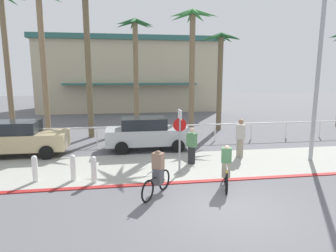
{
  "coord_description": "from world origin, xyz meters",
  "views": [
    {
      "loc": [
        -3.02,
        -7.51,
        3.86
      ],
      "look_at": [
        -0.93,
        6.0,
        1.43
      ],
      "focal_mm": 30.61,
      "sensor_mm": 36.0,
      "label": 1
    }
  ],
  "objects": [
    {
      "name": "curb_paint",
      "position": [
        0.0,
        2.2,
        0.01
      ],
      "size": [
        44.0,
        0.24,
        0.03
      ],
      "primitive_type": "cube",
      "color": "maroon",
      "rests_on": "ground"
    },
    {
      "name": "palm_tree_4",
      "position": [
        -2.08,
        13.49,
        5.76
      ],
      "size": [
        2.78,
        3.3,
        7.79
      ],
      "color": "#756047",
      "rests_on": "ground"
    },
    {
      "name": "palm_tree_1",
      "position": [
        -10.64,
        13.36,
        6.41
      ],
      "size": [
        2.94,
        2.97,
        9.19
      ],
      "color": "#756047",
      "rests_on": "ground"
    },
    {
      "name": "car_silver_1",
      "position": [
        -1.84,
        7.2,
        0.87
      ],
      "size": [
        4.4,
        2.02,
        1.69
      ],
      "color": "#B2B7BC",
      "rests_on": "ground"
    },
    {
      "name": "palm_tree_5",
      "position": [
        1.34,
        10.67,
        5.92
      ],
      "size": [
        2.87,
        3.26,
        7.91
      ],
      "color": "#756047",
      "rests_on": "ground"
    },
    {
      "name": "palm_tree_2",
      "position": [
        -8.03,
        12.15,
        6.68
      ],
      "size": [
        3.2,
        3.24,
        9.15
      ],
      "color": "#846B4C",
      "rests_on": "ground"
    },
    {
      "name": "palm_tree_3",
      "position": [
        -5.08,
        10.73,
        6.74
      ],
      "size": [
        3.03,
        3.02,
        9.13
      ],
      "color": "brown",
      "rests_on": "ground"
    },
    {
      "name": "building_backdrop",
      "position": [
        -2.27,
        26.75,
        3.93
      ],
      "size": [
        19.39,
        10.92,
        7.82
      ],
      "color": "#BCAD8E",
      "rests_on": "ground"
    },
    {
      "name": "cyclist_black_1",
      "position": [
        -2.0,
        1.34,
        0.69
      ],
      "size": [
        1.12,
        1.51,
        1.5
      ],
      "color": "black",
      "rests_on": "ground"
    },
    {
      "name": "bollard_0",
      "position": [
        -6.29,
        3.1,
        0.52
      ],
      "size": [
        0.2,
        0.2,
        1.0
      ],
      "color": "white",
      "rests_on": "ground"
    },
    {
      "name": "ground_plane",
      "position": [
        0.0,
        10.0,
        0.0
      ],
      "size": [
        80.0,
        80.0,
        0.0
      ],
      "primitive_type": "plane",
      "color": "#5B5B60"
    },
    {
      "name": "car_tan_0",
      "position": [
        -8.1,
        6.91,
        0.87
      ],
      "size": [
        4.4,
        2.02,
        1.69
      ],
      "color": "tan",
      "rests_on": "ground"
    },
    {
      "name": "bollard_2",
      "position": [
        -4.16,
        2.68,
        0.52
      ],
      "size": [
        0.2,
        0.2,
        1.0
      ],
      "color": "white",
      "rests_on": "ground"
    },
    {
      "name": "streetlight_curb",
      "position": [
        5.41,
        3.82,
        4.28
      ],
      "size": [
        0.24,
        2.54,
        7.5
      ],
      "color": "#9EA0A5",
      "rests_on": "ground"
    },
    {
      "name": "stop_sign_bike_lane",
      "position": [
        -0.92,
        3.12,
        1.68
      ],
      "size": [
        0.52,
        0.56,
        2.56
      ],
      "color": "gray",
      "rests_on": "ground"
    },
    {
      "name": "cyclist_yellow_0",
      "position": [
        0.44,
        1.63,
        0.69
      ],
      "size": [
        0.6,
        1.75,
        1.5
      ],
      "color": "black",
      "rests_on": "ground"
    },
    {
      "name": "bollard_3",
      "position": [
        -4.94,
        3.02,
        0.52
      ],
      "size": [
        0.2,
        0.2,
        1.0
      ],
      "color": "white",
      "rests_on": "ground"
    },
    {
      "name": "pedestrian_1",
      "position": [
        -0.14,
        4.34,
        0.75
      ],
      "size": [
        0.46,
        0.47,
        1.63
      ],
      "color": "#232326",
      "rests_on": "ground"
    },
    {
      "name": "rail_fence",
      "position": [
        0.0,
        8.5,
        0.84
      ],
      "size": [
        27.44,
        0.08,
        1.04
      ],
      "color": "white",
      "rests_on": "ground"
    },
    {
      "name": "pedestrian_0",
      "position": [
        2.37,
        5.02,
        0.86
      ],
      "size": [
        0.46,
        0.4,
        1.84
      ],
      "color": "gray",
      "rests_on": "ground"
    },
    {
      "name": "palm_tree_6",
      "position": [
        3.65,
        11.94,
        5.18
      ],
      "size": [
        2.79,
        3.63,
        6.74
      ],
      "color": "brown",
      "rests_on": "ground"
    },
    {
      "name": "sidewalk_strip",
      "position": [
        0.0,
        4.2,
        0.01
      ],
      "size": [
        44.0,
        4.0,
        0.02
      ],
      "primitive_type": "cube",
      "color": "#9E9E93",
      "rests_on": "ground"
    }
  ]
}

